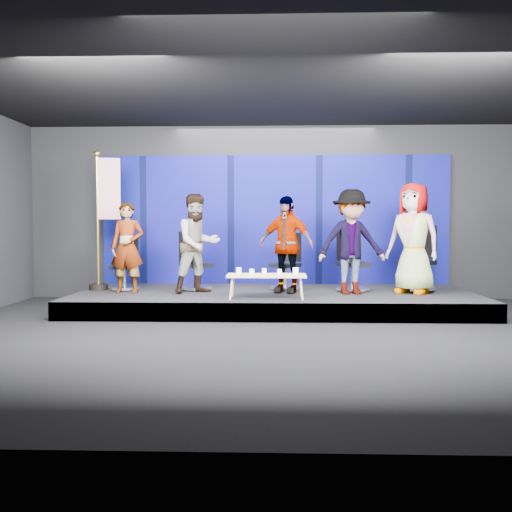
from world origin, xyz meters
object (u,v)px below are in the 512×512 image
(panelist_a, at_px, (127,248))
(chair_c, at_px, (286,271))
(chair_a, at_px, (125,272))
(coffee_table, at_px, (267,276))
(panelist_c, at_px, (286,244))
(mug_b, at_px, (252,272))
(mug_e, at_px, (296,271))
(mug_a, at_px, (239,271))
(chair_b, at_px, (195,271))
(panelist_b, at_px, (198,244))
(panelist_d, at_px, (351,242))
(chair_e, at_px, (418,269))
(panelist_e, at_px, (413,238))
(flag_stand, at_px, (105,216))
(chair_d, at_px, (352,271))
(mug_d, at_px, (279,272))
(mug_c, at_px, (264,271))

(panelist_a, xyz_separation_m, chair_c, (2.81, 0.61, -0.45))
(chair_a, bearing_deg, coffee_table, -22.38)
(panelist_c, bearing_deg, mug_b, -99.51)
(mug_e, bearing_deg, mug_a, 179.83)
(chair_b, distance_m, panelist_b, 0.72)
(panelist_d, distance_m, mug_a, 2.05)
(chair_e, distance_m, mug_e, 2.56)
(panelist_e, bearing_deg, panelist_c, -142.35)
(mug_e, bearing_deg, panelist_b, 159.12)
(panelist_b, bearing_deg, mug_e, -55.69)
(flag_stand, bearing_deg, panelist_a, -53.31)
(chair_b, height_order, mug_b, chair_b)
(chair_d, relative_size, flag_stand, 0.44)
(chair_c, height_order, mug_d, chair_c)
(panelist_a, distance_m, chair_e, 5.25)
(panelist_d, distance_m, panelist_e, 1.09)
(mug_c, distance_m, flag_stand, 3.25)
(chair_c, bearing_deg, mug_d, -73.18)
(mug_a, xyz_separation_m, mug_e, (0.93, -0.00, 0.00))
(panelist_c, bearing_deg, chair_e, 32.73)
(chair_a, height_order, mug_d, chair_a)
(chair_a, xyz_separation_m, coffee_table, (2.63, -1.16, 0.04))
(chair_c, relative_size, panelist_d, 0.58)
(panelist_b, relative_size, mug_d, 19.85)
(chair_d, bearing_deg, panelist_d, -108.66)
(coffee_table, bearing_deg, chair_c, 74.97)
(panelist_c, height_order, chair_d, panelist_c)
(panelist_d, bearing_deg, panelist_a, 169.31)
(chair_c, height_order, panelist_c, panelist_c)
(mug_c, bearing_deg, chair_a, 158.44)
(chair_c, bearing_deg, mug_b, -90.05)
(chair_d, relative_size, chair_e, 0.94)
(panelist_c, distance_m, panelist_e, 2.22)
(chair_a, relative_size, panelist_c, 0.58)
(panelist_b, bearing_deg, panelist_c, -31.51)
(panelist_d, bearing_deg, panelist_c, 162.20)
(chair_b, distance_m, panelist_e, 3.95)
(chair_a, bearing_deg, chair_c, 4.17)
(chair_a, xyz_separation_m, panelist_c, (2.95, -0.36, 0.53))
(panelist_b, height_order, mug_d, panelist_b)
(chair_c, bearing_deg, coffee_table, -82.35)
(panelist_a, relative_size, panelist_d, 0.88)
(chair_a, height_order, panelist_d, panelist_d)
(chair_b, xyz_separation_m, mug_c, (1.30, -1.06, 0.08))
(mug_e, bearing_deg, mug_c, 172.02)
(flag_stand, bearing_deg, chair_a, -11.56)
(chair_e, bearing_deg, mug_e, -114.30)
(panelist_e, bearing_deg, chair_b, -147.81)
(chair_b, bearing_deg, panelist_b, -111.20)
(chair_c, bearing_deg, chair_e, 20.97)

